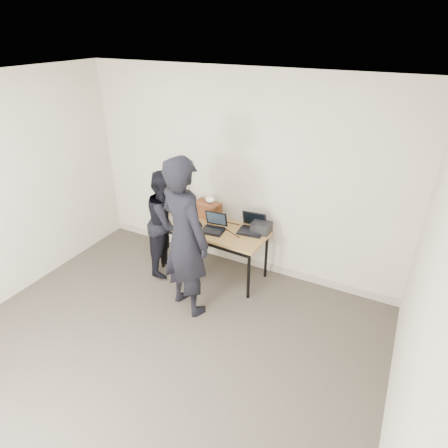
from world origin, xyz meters
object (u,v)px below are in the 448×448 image
Objects in this scene: laptop_beige at (179,217)px; person_typist at (185,238)px; desk at (212,231)px; equipment_box at (261,227)px; person_observer at (168,222)px; leather_satchel at (208,210)px; laptop_center at (214,226)px; laptop_right at (252,227)px.

laptop_beige is 0.98m from person_typist.
equipment_box is (0.63, 0.19, 0.13)m from desk.
person_observer reaches higher than equipment_box.
leather_satchel is 0.81m from equipment_box.
leather_satchel is at bearing 124.80° from laptop_center.
leather_satchel is 1.59× the size of equipment_box.
person_typist reaches higher than laptop_beige.
person_typist is (0.25, -0.99, 0.13)m from leather_satchel.
laptop_beige is 1.19× the size of laptop_center.
laptop_beige reaches higher than equipment_box.
desk is at bearing 136.11° from laptop_center.
laptop_right is 1.16m from person_observer.
laptop_center is at bearing -89.95° from person_observer.
equipment_box is at bearing 6.91° from laptop_right.
laptop_center is 0.22× the size of person_observer.
person_typist is (-0.56, -0.96, 0.19)m from equipment_box.
leather_satchel is 0.59m from person_observer.
laptop_right is at bearing -94.98° from person_typist.
person_observer is at bearing -128.04° from leather_satchel.
desk is 4.02× the size of leather_satchel.
equipment_box is at bearing 5.52° from leather_satchel.
desk is 0.62m from person_observer.
leather_satchel reaches higher than laptop_right.
laptop_right reaches higher than equipment_box.
desk is 6.39× the size of equipment_box.
person_observer is (-1.22, -0.36, -0.05)m from equipment_box.
laptop_beige is 1.16m from equipment_box.
laptop_center is 0.36m from leather_satchel.
person_observer is (-1.10, -0.34, -0.04)m from laptop_right.
person_typist reaches higher than laptop_center.
laptop_center is 0.86× the size of leather_satchel.
equipment_box is (0.12, 0.03, 0.02)m from laptop_right.
laptop_beige is at bearing -176.04° from laptop_right.
laptop_right is at bearing 2.86° from leather_satchel.
laptop_center is (0.05, -0.04, 0.11)m from desk.
laptop_right is (1.02, 0.17, 0.01)m from laptop_beige.
laptop_right is at bearing 18.21° from laptop_center.
person_observer reaches higher than laptop_beige.
laptop_center reaches higher than equipment_box.
equipment_box is at bearing -84.75° from person_observer.
desk is at bearing 26.48° from laptop_beige.
equipment_box is (0.58, 0.23, 0.02)m from laptop_center.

